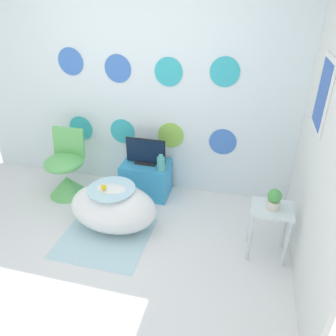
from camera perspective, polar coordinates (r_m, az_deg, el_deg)
The scene contains 12 objects.
ground_plane at distance 3.21m, azimuth -12.79°, elevation -17.86°, with size 12.00×12.00×0.00m, color white.
wall_back_dotted at distance 3.88m, azimuth -3.97°, elevation 14.01°, with size 4.51×0.05×2.60m.
wall_right at distance 2.95m, azimuth 25.20°, elevation 6.43°, with size 0.06×2.65×2.60m.
rug at distance 3.57m, azimuth -10.90°, elevation -11.76°, with size 0.91×0.86×0.01m.
bathtub at distance 3.53m, azimuth -9.49°, elevation -6.81°, with size 0.93×0.60×0.52m.
rubber_duck at distance 3.34m, azimuth -11.16°, elevation -3.29°, with size 0.06×0.06×0.07m.
chair at distance 4.22m, azimuth -17.35°, elevation -0.98°, with size 0.48×0.48×0.82m.
tv_cabinet at distance 4.07m, azimuth -3.77°, elevation -1.86°, with size 0.57×0.41×0.43m.
tv at distance 3.90m, azimuth -3.93°, elevation 2.69°, with size 0.48×0.12×0.32m.
vase at distance 3.75m, azimuth -1.24°, elevation 0.74°, with size 0.09×0.09×0.21m.
side_table at distance 3.22m, azimuth 17.38°, elevation -8.51°, with size 0.38×0.31×0.54m.
potted_plant_left at distance 3.09m, azimuth 18.01°, elevation -5.14°, with size 0.12×0.12×0.20m.
Camera 1 is at (1.18, -1.88, 2.32)m, focal length 35.00 mm.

